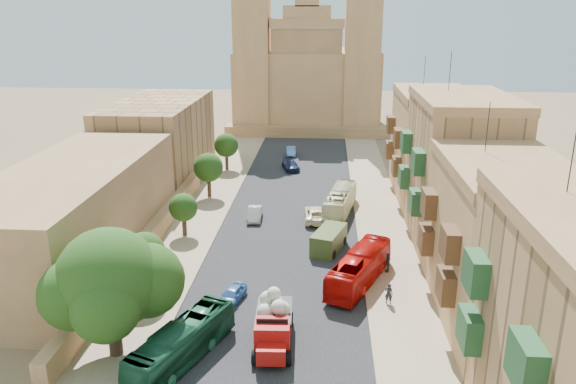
# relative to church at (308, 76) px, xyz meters

# --- Properties ---
(road_surface) EXTENTS (14.00, 140.00, 0.01)m
(road_surface) POSITION_rel_church_xyz_m (0.00, -48.61, -9.51)
(road_surface) COLOR black
(road_surface) RESTS_ON ground
(sidewalk_east) EXTENTS (5.00, 140.00, 0.01)m
(sidewalk_east) POSITION_rel_church_xyz_m (9.50, -48.61, -9.51)
(sidewalk_east) COLOR #9C8366
(sidewalk_east) RESTS_ON ground
(sidewalk_west) EXTENTS (5.00, 140.00, 0.01)m
(sidewalk_west) POSITION_rel_church_xyz_m (-9.50, -48.61, -9.51)
(sidewalk_west) COLOR #9C8366
(sidewalk_west) RESTS_ON ground
(kerb_east) EXTENTS (0.25, 140.00, 0.12)m
(kerb_east) POSITION_rel_church_xyz_m (7.00, -48.61, -9.46)
(kerb_east) COLOR #9C8366
(kerb_east) RESTS_ON ground
(kerb_west) EXTENTS (0.25, 140.00, 0.12)m
(kerb_west) POSITION_rel_church_xyz_m (-7.00, -48.61, -9.46)
(kerb_west) COLOR #9C8366
(kerb_west) RESTS_ON ground
(townhouse_b) EXTENTS (9.00, 14.00, 14.90)m
(townhouse_b) POSITION_rel_church_xyz_m (15.95, -67.61, -3.86)
(townhouse_b) COLOR #A7784B
(townhouse_b) RESTS_ON ground
(townhouse_c) EXTENTS (9.00, 14.00, 17.40)m
(townhouse_c) POSITION_rel_church_xyz_m (15.95, -53.61, -2.61)
(townhouse_c) COLOR #B28051
(townhouse_c) RESTS_ON ground
(townhouse_d) EXTENTS (9.00, 14.00, 15.90)m
(townhouse_d) POSITION_rel_church_xyz_m (15.95, -39.61, -3.36)
(townhouse_d) COLOR #A7784B
(townhouse_d) RESTS_ON ground
(west_wall) EXTENTS (1.00, 40.00, 1.80)m
(west_wall) POSITION_rel_church_xyz_m (-12.50, -58.61, -8.62)
(west_wall) COLOR #A7784B
(west_wall) RESTS_ON ground
(west_building_low) EXTENTS (10.00, 28.00, 8.40)m
(west_building_low) POSITION_rel_church_xyz_m (-18.00, -60.61, -5.32)
(west_building_low) COLOR #946840
(west_building_low) RESTS_ON ground
(west_building_mid) EXTENTS (10.00, 22.00, 10.00)m
(west_building_mid) POSITION_rel_church_xyz_m (-18.00, -34.61, -4.52)
(west_building_mid) COLOR #B28051
(west_building_mid) RESTS_ON ground
(church) EXTENTS (28.00, 22.50, 36.30)m
(church) POSITION_rel_church_xyz_m (0.00, 0.00, 0.00)
(church) COLOR #A7784B
(church) RESTS_ON ground
(ficus_tree) EXTENTS (8.50, 7.82, 8.50)m
(ficus_tree) POSITION_rel_church_xyz_m (-9.42, -74.61, -4.49)
(ficus_tree) COLOR #38261C
(ficus_tree) RESTS_ON ground
(street_tree_a) EXTENTS (3.29, 3.29, 5.05)m
(street_tree_a) POSITION_rel_church_xyz_m (-10.00, -66.61, -6.13)
(street_tree_a) COLOR #38261C
(street_tree_a) RESTS_ON ground
(street_tree_b) EXTENTS (2.76, 2.76, 4.25)m
(street_tree_b) POSITION_rel_church_xyz_m (-10.00, -54.61, -6.68)
(street_tree_b) COLOR #38261C
(street_tree_b) RESTS_ON ground
(street_tree_c) EXTENTS (3.43, 3.43, 5.27)m
(street_tree_c) POSITION_rel_church_xyz_m (-10.00, -42.61, -5.99)
(street_tree_c) COLOR #38261C
(street_tree_c) RESTS_ON ground
(street_tree_d) EXTENTS (3.28, 3.28, 5.04)m
(street_tree_d) POSITION_rel_church_xyz_m (-10.00, -30.61, -6.14)
(street_tree_d) COLOR #38261C
(street_tree_d) RESTS_ON ground
(red_truck) EXTENTS (2.70, 6.30, 3.62)m
(red_truck) POSITION_rel_church_xyz_m (0.43, -72.78, -7.92)
(red_truck) COLOR #AC110D
(red_truck) RESTS_ON ground
(olive_pickup) EXTENTS (3.46, 5.20, 1.98)m
(olive_pickup) POSITION_rel_church_xyz_m (4.06, -57.29, -8.55)
(olive_pickup) COLOR #394C1C
(olive_pickup) RESTS_ON ground
(bus_green_north) EXTENTS (5.46, 9.28, 2.55)m
(bus_green_north) POSITION_rel_church_xyz_m (-5.07, -75.07, -8.24)
(bus_green_north) COLOR #1C5738
(bus_green_north) RESTS_ON ground
(bus_red_east) EXTENTS (5.85, 9.83, 2.70)m
(bus_red_east) POSITION_rel_church_xyz_m (6.50, -63.78, -8.16)
(bus_red_east) COLOR #B60A06
(bus_red_east) RESTS_ON ground
(bus_cream_east) EXTENTS (3.95, 9.78, 2.66)m
(bus_cream_east) POSITION_rel_church_xyz_m (5.28, -47.13, -8.19)
(bus_cream_east) COLOR beige
(bus_cream_east) RESTS_ON ground
(car_blue_a) EXTENTS (2.16, 3.66, 1.17)m
(car_blue_a) POSITION_rel_church_xyz_m (-3.21, -67.41, -8.93)
(car_blue_a) COLOR #3866AF
(car_blue_a) RESTS_ON ground
(car_white_a) EXTENTS (1.55, 4.01, 1.30)m
(car_white_a) POSITION_rel_church_xyz_m (-3.71, -49.89, -8.86)
(car_white_a) COLOR beige
(car_white_a) RESTS_ON ground
(car_cream) EXTENTS (2.63, 5.24, 1.42)m
(car_cream) POSITION_rel_church_xyz_m (2.73, -49.72, -8.80)
(car_cream) COLOR #FFEDBE
(car_cream) RESTS_ON ground
(car_dkblue) EXTENTS (3.05, 4.98, 1.35)m
(car_dkblue) POSITION_rel_church_xyz_m (-1.19, -30.23, -8.84)
(car_dkblue) COLOR #121E41
(car_dkblue) RESTS_ON ground
(car_white_b) EXTENTS (2.33, 3.54, 1.12)m
(car_white_b) POSITION_rel_church_xyz_m (4.86, -43.13, -8.95)
(car_white_b) COLOR silver
(car_white_b) RESTS_ON ground
(car_blue_b) EXTENTS (1.68, 3.98, 1.28)m
(car_blue_b) POSITION_rel_church_xyz_m (-1.65, -22.12, -8.88)
(car_blue_b) COLOR #5181CF
(car_blue_b) RESTS_ON ground
(pedestrian_a) EXTENTS (0.68, 0.54, 1.65)m
(pedestrian_a) POSITION_rel_church_xyz_m (8.54, -66.89, -8.69)
(pedestrian_a) COLOR black
(pedestrian_a) RESTS_ON ground
(pedestrian_c) EXTENTS (0.48, 1.04, 1.73)m
(pedestrian_c) POSITION_rel_church_xyz_m (9.01, -61.48, -8.65)
(pedestrian_c) COLOR #36363A
(pedestrian_c) RESTS_ON ground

